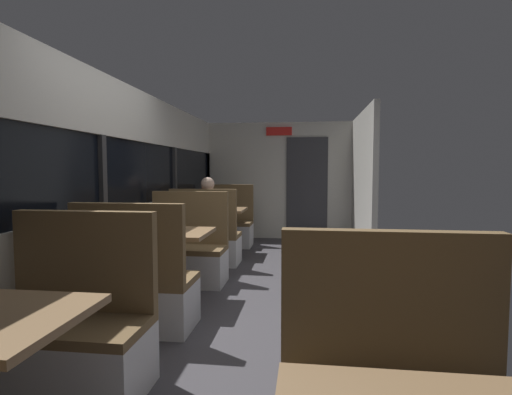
{
  "coord_description": "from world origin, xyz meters",
  "views": [
    {
      "loc": [
        0.52,
        -3.57,
        1.36
      ],
      "look_at": [
        -0.2,
        2.13,
        0.96
      ],
      "focal_mm": 27.44,
      "sensor_mm": 36.0,
      "label": 1
    }
  ],
  "objects_px": {
    "dining_table_mid_window": "(166,241)",
    "coffee_cup_secondary": "(230,205)",
    "bench_far_window_facing_entry": "(226,228)",
    "bench_near_window_facing_entry": "(72,338)",
    "dining_table_far_window": "(217,215)",
    "bench_mid_window_facing_end": "(137,291)",
    "bench_mid_window_facing_entry": "(187,256)",
    "seated_passenger": "(207,227)",
    "bench_far_window_facing_end": "(206,242)"
  },
  "relations": [
    {
      "from": "dining_table_mid_window",
      "to": "coffee_cup_secondary",
      "type": "bearing_deg",
      "value": 85.41
    },
    {
      "from": "dining_table_mid_window",
      "to": "bench_far_window_facing_entry",
      "type": "xyz_separation_m",
      "value": [
        0.0,
        3.04,
        -0.31
      ]
    },
    {
      "from": "bench_near_window_facing_entry",
      "to": "dining_table_far_window",
      "type": "distance_m",
      "value": 3.99
    },
    {
      "from": "bench_mid_window_facing_end",
      "to": "bench_near_window_facing_entry",
      "type": "bearing_deg",
      "value": -90.0
    },
    {
      "from": "bench_mid_window_facing_entry",
      "to": "seated_passenger",
      "type": "relative_size",
      "value": 0.87
    },
    {
      "from": "bench_near_window_facing_entry",
      "to": "coffee_cup_secondary",
      "type": "height_order",
      "value": "bench_near_window_facing_entry"
    },
    {
      "from": "dining_table_far_window",
      "to": "seated_passenger",
      "type": "height_order",
      "value": "seated_passenger"
    },
    {
      "from": "bench_far_window_facing_entry",
      "to": "coffee_cup_secondary",
      "type": "distance_m",
      "value": 0.78
    },
    {
      "from": "dining_table_far_window",
      "to": "bench_near_window_facing_entry",
      "type": "bearing_deg",
      "value": -90.0
    },
    {
      "from": "bench_near_window_facing_entry",
      "to": "bench_far_window_facing_entry",
      "type": "xyz_separation_m",
      "value": [
        0.0,
        4.68,
        0.0
      ]
    },
    {
      "from": "bench_far_window_facing_entry",
      "to": "dining_table_mid_window",
      "type": "bearing_deg",
      "value": -90.0
    },
    {
      "from": "bench_far_window_facing_end",
      "to": "bench_far_window_facing_entry",
      "type": "xyz_separation_m",
      "value": [
        0.0,
        1.4,
        0.0
      ]
    },
    {
      "from": "dining_table_far_window",
      "to": "seated_passenger",
      "type": "xyz_separation_m",
      "value": [
        0.0,
        -0.63,
        -0.1
      ]
    },
    {
      "from": "bench_mid_window_facing_entry",
      "to": "coffee_cup_secondary",
      "type": "bearing_deg",
      "value": 83.59
    },
    {
      "from": "dining_table_far_window",
      "to": "bench_mid_window_facing_entry",
      "type": "bearing_deg",
      "value": -90.0
    },
    {
      "from": "bench_mid_window_facing_entry",
      "to": "bench_far_window_facing_end",
      "type": "xyz_separation_m",
      "value": [
        0.0,
        0.94,
        0.0
      ]
    },
    {
      "from": "dining_table_far_window",
      "to": "bench_mid_window_facing_end",
      "type": "bearing_deg",
      "value": -90.0
    },
    {
      "from": "bench_near_window_facing_entry",
      "to": "bench_far_window_facing_end",
      "type": "bearing_deg",
      "value": 90.0
    },
    {
      "from": "bench_far_window_facing_entry",
      "to": "seated_passenger",
      "type": "distance_m",
      "value": 1.34
    },
    {
      "from": "bench_near_window_facing_entry",
      "to": "bench_mid_window_facing_entry",
      "type": "distance_m",
      "value": 2.34
    },
    {
      "from": "bench_near_window_facing_entry",
      "to": "dining_table_far_window",
      "type": "bearing_deg",
      "value": 90.0
    },
    {
      "from": "bench_mid_window_facing_end",
      "to": "seated_passenger",
      "type": "bearing_deg",
      "value": 90.0
    },
    {
      "from": "bench_far_window_facing_entry",
      "to": "bench_near_window_facing_entry",
      "type": "bearing_deg",
      "value": -90.0
    },
    {
      "from": "bench_mid_window_facing_end",
      "to": "seated_passenger",
      "type": "height_order",
      "value": "seated_passenger"
    },
    {
      "from": "dining_table_mid_window",
      "to": "coffee_cup_secondary",
      "type": "distance_m",
      "value": 2.46
    },
    {
      "from": "bench_far_window_facing_end",
      "to": "seated_passenger",
      "type": "relative_size",
      "value": 0.87
    },
    {
      "from": "bench_mid_window_facing_entry",
      "to": "bench_near_window_facing_entry",
      "type": "bearing_deg",
      "value": -90.0
    },
    {
      "from": "dining_table_mid_window",
      "to": "coffee_cup_secondary",
      "type": "xyz_separation_m",
      "value": [
        0.2,
        2.44,
        0.15
      ]
    },
    {
      "from": "coffee_cup_secondary",
      "to": "bench_far_window_facing_end",
      "type": "bearing_deg",
      "value": -103.7
    },
    {
      "from": "bench_mid_window_facing_entry",
      "to": "dining_table_far_window",
      "type": "distance_m",
      "value": 1.67
    },
    {
      "from": "bench_mid_window_facing_end",
      "to": "bench_mid_window_facing_entry",
      "type": "height_order",
      "value": "same"
    },
    {
      "from": "bench_mid_window_facing_entry",
      "to": "coffee_cup_secondary",
      "type": "distance_m",
      "value": 1.81
    },
    {
      "from": "bench_far_window_facing_entry",
      "to": "coffee_cup_secondary",
      "type": "height_order",
      "value": "bench_far_window_facing_entry"
    },
    {
      "from": "bench_far_window_facing_entry",
      "to": "coffee_cup_secondary",
      "type": "bearing_deg",
      "value": -71.75
    },
    {
      "from": "dining_table_mid_window",
      "to": "bench_mid_window_facing_end",
      "type": "xyz_separation_m",
      "value": [
        0.0,
        -0.7,
        -0.31
      ]
    },
    {
      "from": "bench_mid_window_facing_entry",
      "to": "bench_far_window_facing_entry",
      "type": "xyz_separation_m",
      "value": [
        0.0,
        2.34,
        0.0
      ]
    },
    {
      "from": "bench_mid_window_facing_entry",
      "to": "coffee_cup_secondary",
      "type": "xyz_separation_m",
      "value": [
        0.2,
        1.74,
        0.46
      ]
    },
    {
      "from": "bench_near_window_facing_entry",
      "to": "bench_mid_window_facing_end",
      "type": "xyz_separation_m",
      "value": [
        0.0,
        0.94,
        0.0
      ]
    },
    {
      "from": "dining_table_mid_window",
      "to": "bench_mid_window_facing_end",
      "type": "bearing_deg",
      "value": -90.0
    },
    {
      "from": "bench_near_window_facing_entry",
      "to": "seated_passenger",
      "type": "height_order",
      "value": "seated_passenger"
    },
    {
      "from": "dining_table_mid_window",
      "to": "bench_mid_window_facing_entry",
      "type": "bearing_deg",
      "value": 90.0
    },
    {
      "from": "dining_table_far_window",
      "to": "bench_far_window_facing_entry",
      "type": "relative_size",
      "value": 0.82
    },
    {
      "from": "bench_mid_window_facing_entry",
      "to": "dining_table_mid_window",
      "type": "bearing_deg",
      "value": -90.0
    },
    {
      "from": "coffee_cup_secondary",
      "to": "bench_mid_window_facing_entry",
      "type": "bearing_deg",
      "value": -96.41
    },
    {
      "from": "bench_far_window_facing_entry",
      "to": "seated_passenger",
      "type": "height_order",
      "value": "seated_passenger"
    },
    {
      "from": "bench_near_window_facing_entry",
      "to": "bench_far_window_facing_entry",
      "type": "bearing_deg",
      "value": 90.0
    },
    {
      "from": "bench_mid_window_facing_entry",
      "to": "bench_far_window_facing_entry",
      "type": "height_order",
      "value": "same"
    },
    {
      "from": "dining_table_mid_window",
      "to": "bench_far_window_facing_end",
      "type": "xyz_separation_m",
      "value": [
        0.0,
        1.64,
        -0.31
      ]
    },
    {
      "from": "bench_mid_window_facing_end",
      "to": "bench_mid_window_facing_entry",
      "type": "bearing_deg",
      "value": 90.0
    },
    {
      "from": "coffee_cup_secondary",
      "to": "bench_mid_window_facing_end",
      "type": "bearing_deg",
      "value": -93.57
    }
  ]
}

